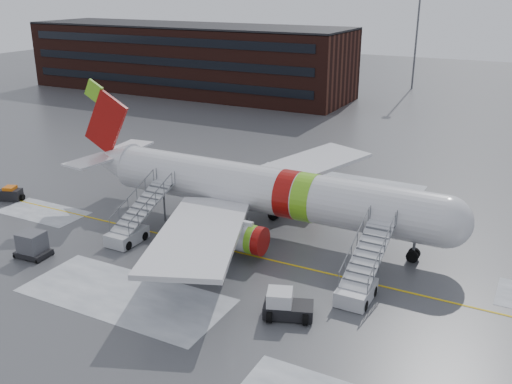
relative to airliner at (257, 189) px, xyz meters
The scene contains 9 objects.
ground 6.15m from the airliner, 47.87° to the right, with size 260.00×260.00×0.00m, color #494C4F.
airliner is the anchor object (origin of this frame).
airstair_fwd 13.00m from the airliner, 30.74° to the right, with size 2.05×7.70×3.48m.
airstair_aft 10.40m from the airliner, 139.82° to the right, with size 2.05×7.70×3.48m.
pushback_tug 13.87m from the airliner, 55.21° to the right, with size 3.40×2.99×1.73m.
uld_container 17.73m from the airliner, 134.70° to the right, with size 2.48×1.88×1.93m.
baggage_tractor 24.33m from the airliner, 168.30° to the right, with size 2.69×1.78×1.32m.
terminal_building 66.00m from the airliner, 129.08° to the left, with size 62.00×16.11×12.30m.
light_mast_far_n 75.08m from the airliner, 93.52° to the left, with size 1.20×1.20×24.25m.
Camera 1 is at (16.78, -34.98, 19.15)m, focal length 40.00 mm.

